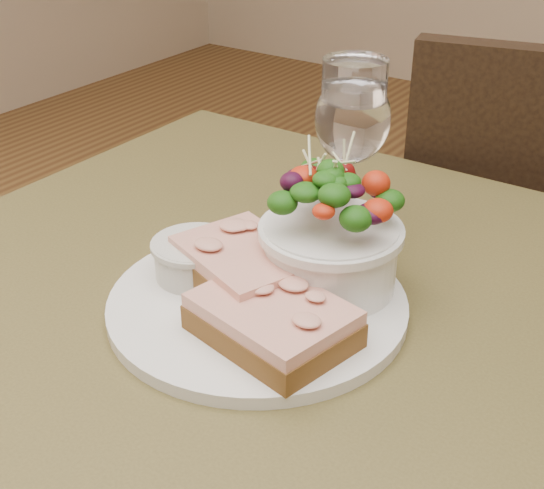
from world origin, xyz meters
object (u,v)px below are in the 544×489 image
Objects in this scene: dinner_plate at (257,304)px; sandwich_back at (245,265)px; sandwich_front at (273,320)px; salad_bowl at (331,228)px; ramekin at (195,257)px; wine_glass at (352,124)px; cafe_table at (267,403)px; chair_far at (525,374)px.

dinner_plate is 1.83× the size of sandwich_back.
salad_bowl reaches higher than sandwich_front.
sandwich_front is at bearing -16.84° from sandwich_back.
sandwich_back is 1.98× the size of ramekin.
salad_bowl is 0.14m from wine_glass.
cafe_table is 5.61× the size of sandwich_front.
sandwich_back is at bearing -140.60° from salad_bowl.
sandwich_back reaches higher than cafe_table.
chair_far is 0.82m from sandwich_back.
salad_bowl is (0.11, 0.06, 0.04)m from ramekin.
salad_bowl reaches higher than ramekin.
wine_glass reaches higher than salad_bowl.
sandwich_back is at bearing 159.57° from cafe_table.
cafe_table is 0.19m from salad_bowl.
sandwich_front is (-0.06, -0.69, 0.49)m from chair_far.
sandwich_back is at bearing 8.65° from ramekin.
salad_bowl is at bearing 27.00° from ramekin.
salad_bowl is at bearing 65.49° from cafe_table.
chair_far is at bearing 81.70° from cafe_table.
chair_far is 0.84m from sandwich_front.
dinner_plate is 1.54× the size of wine_glass.
wine_glass is at bearing 115.07° from sandwich_front.
sandwich_front is 0.24m from wine_glass.
wine_glass reaches higher than dinner_plate.
chair_far is 6.31× the size of sandwich_front.
wine_glass is at bearing 111.82° from salad_bowl.
ramekin is at bearing 61.84° from chair_far.
cafe_table is 2.96× the size of dinner_plate.
wine_glass reaches higher than cafe_table.
dinner_plate is at bearing -88.04° from wine_glass.
sandwich_back is 0.05m from ramekin.
ramekin reaches higher than cafe_table.
dinner_plate is (-0.11, -0.65, 0.46)m from chair_far.
cafe_table is 0.29m from wine_glass.
chair_far reaches higher than salad_bowl.
ramekin is (-0.18, -0.65, 0.49)m from chair_far.
wine_glass is at bearing 105.63° from sandwich_back.
salad_bowl is 0.73× the size of wine_glass.
dinner_plate reaches higher than cafe_table.
cafe_table is at bearing 69.01° from chair_far.
salad_bowl is at bearing 59.67° from sandwich_back.
cafe_table is at bearing -17.92° from dinner_plate.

